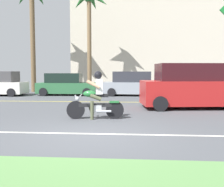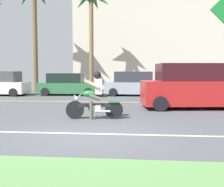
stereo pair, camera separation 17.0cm
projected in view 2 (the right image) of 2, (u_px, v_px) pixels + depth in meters
The scene contains 9 objects.
ground at pixel (103, 117), 10.36m from camera, with size 56.00×30.00×0.04m, color #4C4F54.
lane_line_near at pixel (89, 134), 7.44m from camera, with size 50.40×0.12×0.01m, color silver.
lane_line_far at pixel (114, 102), 15.14m from camera, with size 50.40×0.12×0.01m, color yellow.
motorcyclist at pixel (95, 99), 9.73m from camera, with size 2.02×0.66×1.69m.
suv_nearby at pixel (191, 87), 12.54m from camera, with size 4.65×2.60×2.03m.
parked_car_1 at pixel (68, 85), 19.57m from camera, with size 4.18×1.97×1.55m.
parked_car_2 at pixel (136, 84), 19.07m from camera, with size 4.53×2.01×1.67m.
palm_tree_0 at pixel (91, 7), 22.44m from camera, with size 3.27×3.39×8.34m.
building_far at pixel (150, 43), 27.63m from camera, with size 14.82×4.00×8.97m, color beige.
Camera 2 is at (1.31, -7.18, 1.68)m, focal length 44.30 mm.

